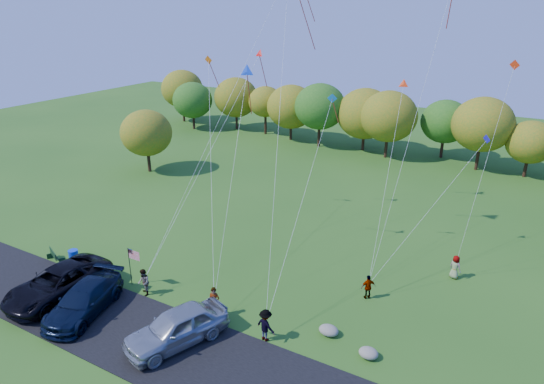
# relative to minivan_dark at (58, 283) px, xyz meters

# --- Properties ---
(ground) EXTENTS (140.00, 140.00, 0.00)m
(ground) POSITION_rel_minivan_dark_xyz_m (9.32, 3.71, -1.02)
(ground) COLOR #275618
(ground) RESTS_ON ground
(asphalt_lane) EXTENTS (44.00, 6.00, 0.06)m
(asphalt_lane) POSITION_rel_minivan_dark_xyz_m (9.32, -0.29, -0.99)
(asphalt_lane) COLOR black
(asphalt_lane) RESTS_ON ground
(treeline) EXTENTS (76.44, 27.30, 7.57)m
(treeline) POSITION_rel_minivan_dark_xyz_m (10.07, 39.41, 3.56)
(treeline) COLOR #372014
(treeline) RESTS_ON ground
(minivan_dark) EXTENTS (3.23, 6.93, 1.92)m
(minivan_dark) POSITION_rel_minivan_dark_xyz_m (0.00, 0.00, 0.00)
(minivan_dark) COLOR black
(minivan_dark) RESTS_ON asphalt_lane
(minivan_navy) EXTENTS (3.90, 6.43, 1.74)m
(minivan_navy) POSITION_rel_minivan_dark_xyz_m (2.84, -0.40, -0.09)
(minivan_navy) COLOR black
(minivan_navy) RESTS_ON asphalt_lane
(minivan_silver) EXTENTS (4.29, 6.33, 2.00)m
(minivan_silver) POSITION_rel_minivan_dark_xyz_m (9.50, 0.23, 0.04)
(minivan_silver) COLOR #A8ACB3
(minivan_silver) RESTS_ON asphalt_lane
(flyer_a) EXTENTS (0.80, 0.64, 1.92)m
(flyer_a) POSITION_rel_minivan_dark_xyz_m (9.76, 3.30, -0.06)
(flyer_a) COLOR #4C4C59
(flyer_a) RESTS_ON ground
(flyer_b) EXTENTS (1.11, 1.09, 1.81)m
(flyer_b) POSITION_rel_minivan_dark_xyz_m (4.49, 2.91, -0.12)
(flyer_b) COLOR #4C4C59
(flyer_b) RESTS_ON ground
(flyer_c) EXTENTS (1.38, 0.98, 1.93)m
(flyer_c) POSITION_rel_minivan_dark_xyz_m (13.55, 2.91, -0.06)
(flyer_c) COLOR #4C4C59
(flyer_c) RESTS_ON ground
(flyer_d) EXTENTS (0.99, 0.95, 1.65)m
(flyer_d) POSITION_rel_minivan_dark_xyz_m (17.09, 9.67, -0.19)
(flyer_d) COLOR #4C4C59
(flyer_d) RESTS_ON ground
(flyer_e) EXTENTS (0.97, 0.84, 1.68)m
(flyer_e) POSITION_rel_minivan_dark_xyz_m (21.38, 14.98, -0.18)
(flyer_e) COLOR #4C4C59
(flyer_e) RESTS_ON ground
(park_bench) EXTENTS (1.59, 0.89, 0.90)m
(park_bench) POSITION_rel_minivan_dark_xyz_m (-4.33, 2.91, -0.54)
(park_bench) COLOR black
(park_bench) RESTS_ON ground
(trash_barrel) EXTENTS (0.67, 0.67, 1.01)m
(trash_barrel) POSITION_rel_minivan_dark_xyz_m (-2.88, 3.46, -0.52)
(trash_barrel) COLOR #0D38CC
(trash_barrel) RESTS_ON ground
(flag_assembly) EXTENTS (1.00, 0.65, 2.72)m
(flag_assembly) POSITION_rel_minivan_dark_xyz_m (3.17, 3.40, 1.03)
(flag_assembly) COLOR black
(flag_assembly) RESTS_ON ground
(boulder_near) EXTENTS (1.14, 0.89, 0.57)m
(boulder_near) POSITION_rel_minivan_dark_xyz_m (16.42, 5.07, -0.73)
(boulder_near) COLOR #9C9588
(boulder_near) RESTS_ON ground
(boulder_far) EXTENTS (1.05, 0.88, 0.55)m
(boulder_far) POSITION_rel_minivan_dark_xyz_m (19.01, 4.37, -0.75)
(boulder_far) COLOR slate
(boulder_far) RESTS_ON ground
(kites_aloft) EXTENTS (22.71, 11.04, 13.38)m
(kites_aloft) POSITION_rel_minivan_dark_xyz_m (9.90, 15.65, 16.26)
(kites_aloft) COLOR #D0176E
(kites_aloft) RESTS_ON ground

